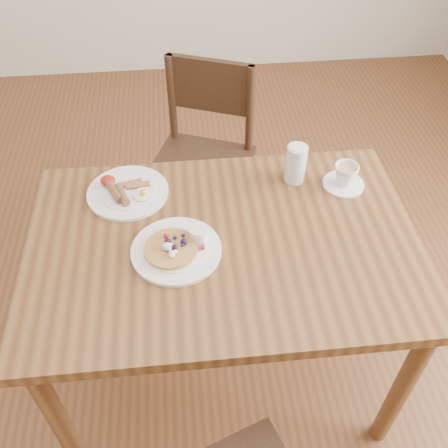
{
  "coord_description": "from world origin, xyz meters",
  "views": [
    {
      "loc": [
        -0.11,
        -1.03,
        1.87
      ],
      "look_at": [
        0.0,
        0.0,
        0.82
      ],
      "focal_mm": 40.0,
      "sensor_mm": 36.0,
      "label": 1
    }
  ],
  "objects_px": {
    "chair_far": "(203,154)",
    "water_glass": "(296,164)",
    "teacup_saucer": "(345,177)",
    "pancake_plate": "(177,248)",
    "breakfast_plate": "(126,191)",
    "dining_table": "(224,261)"
  },
  "relations": [
    {
      "from": "teacup_saucer",
      "to": "breakfast_plate",
      "type": "bearing_deg",
      "value": 177.69
    },
    {
      "from": "dining_table",
      "to": "teacup_saucer",
      "type": "relative_size",
      "value": 8.57
    },
    {
      "from": "pancake_plate",
      "to": "breakfast_plate",
      "type": "distance_m",
      "value": 0.32
    },
    {
      "from": "breakfast_plate",
      "to": "teacup_saucer",
      "type": "relative_size",
      "value": 1.93
    },
    {
      "from": "dining_table",
      "to": "water_glass",
      "type": "distance_m",
      "value": 0.41
    },
    {
      "from": "chair_far",
      "to": "breakfast_plate",
      "type": "distance_m",
      "value": 0.66
    },
    {
      "from": "pancake_plate",
      "to": "chair_far",
      "type": "bearing_deg",
      "value": 80.95
    },
    {
      "from": "pancake_plate",
      "to": "breakfast_plate",
      "type": "height_order",
      "value": "pancake_plate"
    },
    {
      "from": "teacup_saucer",
      "to": "pancake_plate",
      "type": "bearing_deg",
      "value": -157.04
    },
    {
      "from": "chair_far",
      "to": "water_glass",
      "type": "height_order",
      "value": "water_glass"
    },
    {
      "from": "pancake_plate",
      "to": "teacup_saucer",
      "type": "bearing_deg",
      "value": 22.96
    },
    {
      "from": "dining_table",
      "to": "breakfast_plate",
      "type": "relative_size",
      "value": 4.44
    },
    {
      "from": "chair_far",
      "to": "teacup_saucer",
      "type": "relative_size",
      "value": 6.29
    },
    {
      "from": "chair_far",
      "to": "teacup_saucer",
      "type": "xyz_separation_m",
      "value": [
        0.45,
        -0.56,
        0.29
      ]
    },
    {
      "from": "chair_far",
      "to": "pancake_plate",
      "type": "xyz_separation_m",
      "value": [
        -0.13,
        -0.8,
        0.27
      ]
    },
    {
      "from": "dining_table",
      "to": "pancake_plate",
      "type": "xyz_separation_m",
      "value": [
        -0.14,
        -0.03,
        0.11
      ]
    },
    {
      "from": "dining_table",
      "to": "teacup_saucer",
      "type": "xyz_separation_m",
      "value": [
        0.43,
        0.21,
        0.14
      ]
    },
    {
      "from": "water_glass",
      "to": "chair_far",
      "type": "bearing_deg",
      "value": 119.19
    },
    {
      "from": "pancake_plate",
      "to": "water_glass",
      "type": "relative_size",
      "value": 2.0
    },
    {
      "from": "dining_table",
      "to": "chair_far",
      "type": "xyz_separation_m",
      "value": [
        -0.02,
        0.77,
        -0.16
      ]
    },
    {
      "from": "dining_table",
      "to": "chair_far",
      "type": "distance_m",
      "value": 0.79
    },
    {
      "from": "chair_far",
      "to": "breakfast_plate",
      "type": "xyz_separation_m",
      "value": [
        -0.29,
        -0.53,
        0.27
      ]
    }
  ]
}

